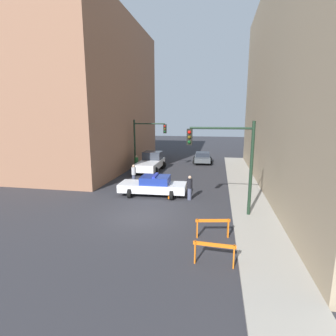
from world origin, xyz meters
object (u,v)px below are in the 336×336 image
traffic_light_near (230,154)px  white_truck (151,162)px  pedestrian_crossing (134,174)px  police_car (153,185)px  pedestrian_corner (137,163)px  traffic_light_far (145,138)px  parked_car_near (202,157)px  barrier_mid (213,225)px  traffic_cone (170,194)px  pedestrian_sidewalk (190,187)px  barrier_front (214,250)px

traffic_light_near → white_truck: 13.51m
traffic_light_near → pedestrian_crossing: size_ratio=3.13×
police_car → pedestrian_corner: bearing=23.3°
traffic_light_far → parked_car_near: (5.60, 5.45, -2.72)m
police_car → pedestrian_corner: 8.48m
white_truck → pedestrian_corner: (-1.37, -0.48, -0.04)m
white_truck → barrier_mid: bearing=-64.8°
traffic_light_far → traffic_cone: (4.27, -9.07, -3.08)m
pedestrian_crossing → pedestrian_sidewalk: same height
barrier_mid → pedestrian_corner: bearing=120.4°
police_car → barrier_front: police_car is taller
police_car → pedestrian_corner: size_ratio=2.87×
traffic_cone → barrier_front: bearing=-67.9°
police_car → barrier_front: size_ratio=2.98×
traffic_light_near → parked_car_near: 17.20m
traffic_light_far → pedestrian_crossing: size_ratio=3.13×
parked_car_near → barrier_front: parked_car_near is taller
police_car → pedestrian_crossing: pedestrian_crossing is taller
parked_car_near → pedestrian_corner: (-6.29, -6.25, 0.19)m
traffic_light_near → barrier_mid: bearing=-104.1°
police_car → pedestrian_sidewalk: (2.64, -0.53, 0.14)m
traffic_cone → traffic_light_near: bearing=-31.1°
pedestrian_sidewalk → traffic_cone: (-1.34, -0.09, -0.54)m
pedestrian_corner → traffic_cone: (4.96, -8.27, -0.54)m
barrier_front → traffic_cone: 8.26m
traffic_light_far → pedestrian_sidewalk: bearing=-58.0°
barrier_front → traffic_cone: barrier_front is taller
traffic_cone → police_car: bearing=154.4°
traffic_light_near → barrier_mid: size_ratio=3.29×
white_truck → police_car: bearing=-74.1°
barrier_mid → white_truck: bearing=115.1°
white_truck → parked_car_near: (4.93, 5.76, -0.23)m
barrier_front → pedestrian_corner: bearing=116.9°
traffic_light_far → white_truck: bearing=-25.2°
traffic_light_far → white_truck: (0.67, -0.32, -2.49)m
barrier_front → traffic_cone: size_ratio=2.44×
barrier_front → pedestrian_crossing: bearing=121.6°
traffic_light_near → traffic_light_far: 13.89m
traffic_light_far → barrier_front: traffic_light_far is taller
traffic_cone → traffic_light_far: bearing=115.2°
parked_car_near → barrier_mid: 19.89m
traffic_light_near → barrier_front: (-0.65, -5.38, -2.91)m
pedestrian_crossing → barrier_front: (6.73, -10.93, -0.24)m
police_car → pedestrian_crossing: (-2.33, 2.66, 0.14)m
traffic_light_far → white_truck: size_ratio=0.96×
traffic_light_near → barrier_front: 6.15m
traffic_light_far → police_car: size_ratio=1.09×
pedestrian_corner → traffic_cone: bearing=-81.5°
pedestrian_corner → white_truck: bearing=-3.0°
white_truck → pedestrian_corner: white_truck is taller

